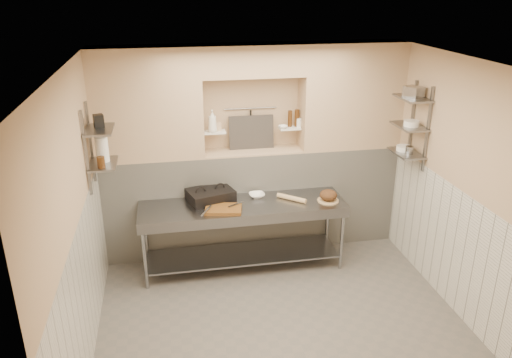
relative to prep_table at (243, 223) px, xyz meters
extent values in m
cube|color=#605B55|center=(0.23, -1.18, -0.69)|extent=(4.00, 3.90, 0.10)
cube|color=silver|center=(0.23, -1.18, 2.21)|extent=(4.00, 3.90, 0.10)
cube|color=tan|center=(-1.82, -1.18, 0.76)|extent=(0.10, 3.90, 2.80)
cube|color=tan|center=(2.28, -1.18, 0.76)|extent=(0.10, 3.90, 2.80)
cube|color=tan|center=(0.23, 0.82, 0.76)|extent=(4.00, 0.10, 2.80)
cube|color=tan|center=(0.23, -3.18, 0.76)|extent=(4.00, 0.10, 2.80)
cube|color=silver|center=(0.23, 0.57, 0.06)|extent=(4.00, 0.40, 1.40)
cube|color=tan|center=(0.23, 0.57, 0.77)|extent=(1.30, 0.40, 0.02)
cube|color=tan|center=(-1.09, 0.57, 1.46)|extent=(1.35, 0.40, 1.40)
cube|color=tan|center=(1.56, 0.57, 1.46)|extent=(1.35, 0.40, 1.40)
cube|color=tan|center=(0.23, 0.57, 1.96)|extent=(1.30, 0.40, 0.40)
cube|color=silver|center=(-1.76, -1.18, 0.06)|extent=(0.02, 3.90, 1.40)
cube|color=silver|center=(2.22, -1.18, 0.06)|extent=(0.02, 3.90, 1.40)
cube|color=white|center=(-0.27, 0.57, 1.06)|extent=(0.28, 0.16, 0.02)
cube|color=white|center=(0.73, 0.57, 1.06)|extent=(0.28, 0.16, 0.02)
cylinder|color=gray|center=(0.23, 0.74, 1.31)|extent=(0.70, 0.02, 0.02)
cylinder|color=black|center=(0.23, 0.72, 1.14)|extent=(0.02, 0.02, 0.30)
cube|color=#383330|center=(0.23, 0.67, 1.00)|extent=(0.60, 0.08, 0.45)
cube|color=slate|center=(-1.74, 0.07, 1.16)|extent=(0.03, 0.03, 0.95)
cube|color=slate|center=(-1.74, -0.33, 1.16)|extent=(0.03, 0.03, 0.95)
cube|color=slate|center=(-1.61, -0.13, 0.96)|extent=(0.30, 0.50, 0.02)
cube|color=slate|center=(-1.61, -0.13, 1.36)|extent=(0.30, 0.50, 0.03)
cube|color=slate|center=(2.21, 0.07, 1.21)|extent=(0.03, 0.03, 1.05)
cube|color=slate|center=(2.21, -0.33, 1.21)|extent=(0.03, 0.03, 1.05)
cube|color=slate|center=(2.07, -0.13, 0.86)|extent=(0.30, 0.50, 0.02)
cube|color=slate|center=(2.07, -0.13, 1.21)|extent=(0.30, 0.50, 0.02)
cube|color=slate|center=(2.07, -0.13, 1.56)|extent=(0.30, 0.50, 0.03)
cube|color=gray|center=(0.00, 0.02, 0.24)|extent=(2.60, 0.70, 0.04)
cube|color=gray|center=(0.00, 0.02, -0.46)|extent=(2.45, 0.60, 0.03)
cube|color=gray|center=(0.00, -0.31, 0.18)|extent=(2.60, 0.02, 0.12)
cylinder|color=gray|center=(-1.24, -0.27, -0.21)|extent=(0.04, 0.04, 0.86)
cylinder|color=gray|center=(-1.24, 0.31, -0.21)|extent=(0.04, 0.04, 0.86)
cylinder|color=gray|center=(1.24, -0.27, -0.21)|extent=(0.04, 0.04, 0.86)
cylinder|color=gray|center=(1.24, 0.31, -0.21)|extent=(0.04, 0.04, 0.86)
cube|color=black|center=(-0.38, 0.19, 0.31)|extent=(0.65, 0.54, 0.10)
cube|color=black|center=(-0.38, 0.19, 0.38)|extent=(0.65, 0.54, 0.05)
cube|color=brown|center=(-0.26, -0.13, 0.28)|extent=(0.49, 0.39, 0.04)
cube|color=gray|center=(-0.10, -0.07, 0.31)|extent=(0.22, 0.15, 0.01)
cylinder|color=gray|center=(-0.48, -0.21, 0.32)|extent=(0.16, 0.27, 0.03)
imported|color=white|center=(0.22, 0.20, 0.28)|extent=(0.21, 0.21, 0.05)
cylinder|color=tan|center=(0.64, 0.02, 0.29)|extent=(0.34, 0.31, 0.06)
cylinder|color=tan|center=(1.09, -0.09, 0.27)|extent=(0.27, 0.27, 0.02)
ellipsoid|color=#4C2D19|center=(1.09, -0.09, 0.34)|extent=(0.22, 0.22, 0.13)
imported|color=white|center=(-0.30, 0.53, 1.21)|extent=(0.12, 0.12, 0.29)
cube|color=tan|center=(-0.22, 0.60, 1.13)|extent=(0.08, 0.08, 0.11)
imported|color=white|center=(0.63, 0.53, 1.09)|extent=(0.12, 0.12, 0.04)
cylinder|color=#3E220D|center=(0.83, 0.59, 1.18)|extent=(0.06, 0.06, 0.23)
cylinder|color=#3E220D|center=(0.74, 0.60, 1.18)|extent=(0.05, 0.05, 0.22)
cylinder|color=white|center=(0.86, 0.56, 1.13)|extent=(0.07, 0.07, 0.12)
cylinder|color=white|center=(-1.61, -0.07, 1.11)|extent=(0.14, 0.14, 0.28)
cylinder|color=#3E220D|center=(-1.61, -0.29, 1.03)|extent=(0.08, 0.08, 0.13)
cube|color=black|center=(-1.61, -0.08, 1.44)|extent=(0.13, 0.13, 0.14)
cylinder|color=white|center=(2.07, -0.06, 0.90)|extent=(0.20, 0.20, 0.06)
cylinder|color=gray|center=(2.07, -0.20, 0.92)|extent=(0.10, 0.10, 0.10)
cylinder|color=white|center=(2.07, -0.17, 1.25)|extent=(0.19, 0.19, 0.07)
cube|color=gray|center=(2.07, -0.14, 1.64)|extent=(0.24, 0.26, 0.13)
camera|label=1|loc=(-0.89, -5.64, 2.87)|focal=35.00mm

